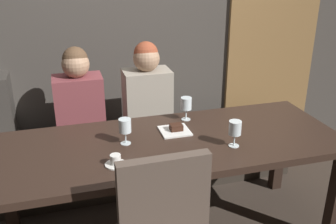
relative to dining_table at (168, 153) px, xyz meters
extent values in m
cube|color=olive|center=(1.35, 1.15, 0.40)|extent=(0.90, 0.05, 2.10)
cube|color=black|center=(1.03, -0.35, -0.30)|extent=(0.08, 0.08, 0.69)
cube|color=black|center=(-1.03, 0.35, -0.30)|extent=(0.08, 0.08, 0.69)
cube|color=black|center=(1.03, 0.35, -0.30)|extent=(0.08, 0.08, 0.69)
cube|color=#302119|center=(0.00, 0.00, 0.07)|extent=(2.20, 0.84, 0.04)
cube|color=#312A23|center=(0.00, 0.70, -0.48)|extent=(2.50, 0.40, 0.35)
cube|color=#473D33|center=(0.00, 0.70, -0.25)|extent=(2.50, 0.44, 0.10)
cube|color=brown|center=(-0.20, -0.61, 0.09)|extent=(0.44, 0.07, 0.48)
cube|color=brown|center=(-0.49, 0.72, 0.07)|extent=(0.36, 0.24, 0.54)
sphere|color=tan|center=(-0.49, 0.72, 0.43)|extent=(0.20, 0.20, 0.20)
sphere|color=brown|center=(-0.49, 0.73, 0.46)|extent=(0.18, 0.18, 0.18)
cube|color=#9E9384|center=(0.03, 0.69, 0.07)|extent=(0.36, 0.24, 0.55)
sphere|color=tan|center=(0.03, 0.69, 0.44)|extent=(0.20, 0.20, 0.20)
sphere|color=brown|center=(0.03, 0.70, 0.48)|extent=(0.18, 0.18, 0.18)
cylinder|color=silver|center=(0.36, -0.17, 0.09)|extent=(0.06, 0.06, 0.00)
cylinder|color=silver|center=(0.36, -0.17, 0.13)|extent=(0.01, 0.01, 0.07)
cylinder|color=silver|center=(0.36, -0.17, 0.21)|extent=(0.08, 0.08, 0.08)
cylinder|color=silver|center=(0.21, 0.29, 0.09)|extent=(0.06, 0.06, 0.00)
cylinder|color=silver|center=(0.21, 0.29, 0.13)|extent=(0.01, 0.01, 0.07)
cylinder|color=silver|center=(0.21, 0.29, 0.21)|extent=(0.08, 0.08, 0.08)
cylinder|color=silver|center=(-0.26, 0.04, 0.09)|extent=(0.06, 0.06, 0.00)
cylinder|color=silver|center=(-0.26, 0.04, 0.13)|extent=(0.01, 0.01, 0.07)
cylinder|color=silver|center=(-0.26, 0.04, 0.21)|extent=(0.08, 0.08, 0.08)
cylinder|color=maroon|center=(-0.26, 0.04, 0.19)|extent=(0.07, 0.07, 0.04)
cylinder|color=white|center=(-0.36, -0.20, 0.09)|extent=(0.12, 0.12, 0.01)
cylinder|color=white|center=(-0.36, -0.20, 0.12)|extent=(0.06, 0.06, 0.06)
cylinder|color=brown|center=(-0.36, -0.20, 0.15)|extent=(0.05, 0.05, 0.01)
cube|color=white|center=(0.08, 0.12, 0.09)|extent=(0.19, 0.19, 0.01)
cube|color=#381E14|center=(0.09, 0.12, 0.12)|extent=(0.08, 0.06, 0.04)
camera|label=1|loc=(-0.60, -2.07, 1.17)|focal=41.29mm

